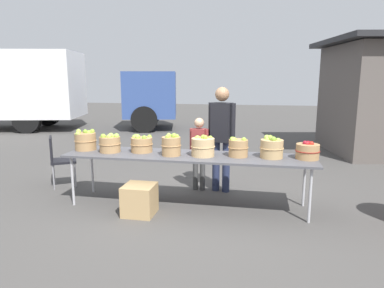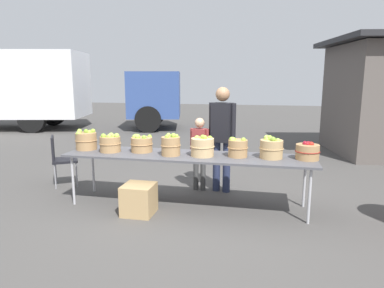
{
  "view_description": "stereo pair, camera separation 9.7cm",
  "coord_description": "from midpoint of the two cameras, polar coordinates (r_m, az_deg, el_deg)",
  "views": [
    {
      "loc": [
        0.96,
        -4.62,
        1.8
      ],
      "look_at": [
        0.0,
        0.3,
        0.85
      ],
      "focal_mm": 32.15,
      "sensor_mm": 36.0,
      "label": 1
    },
    {
      "loc": [
        1.05,
        -4.6,
        1.8
      ],
      "look_at": [
        0.0,
        0.3,
        0.85
      ],
      "focal_mm": 32.15,
      "sensor_mm": 36.0,
      "label": 2
    }
  ],
  "objects": [
    {
      "name": "produce_crate",
      "position": [
        4.74,
        -9.27,
        -9.1
      ],
      "size": [
        0.41,
        0.41,
        0.41
      ],
      "primitive_type": "cube",
      "color": "tan",
      "rests_on": "ground"
    },
    {
      "name": "folding_chair",
      "position": [
        6.22,
        -21.65,
        -2.04
      ],
      "size": [
        0.55,
        0.55,
        0.86
      ],
      "rotation": [
        0.0,
        0.0,
        2.12
      ],
      "color": "black",
      "rests_on": "ground"
    },
    {
      "name": "apple_basket_green_5",
      "position": [
        4.74,
        7.06,
        -0.55
      ],
      "size": [
        0.28,
        0.28,
        0.28
      ],
      "color": "#A87F51",
      "rests_on": "market_table"
    },
    {
      "name": "apple_basket_green_0",
      "position": [
        5.42,
        -17.74,
        0.55
      ],
      "size": [
        0.33,
        0.33,
        0.31
      ],
      "color": "#A87F51",
      "rests_on": "market_table"
    },
    {
      "name": "box_truck",
      "position": [
        13.49,
        -22.68,
        8.6
      ],
      "size": [
        7.99,
        3.83,
        2.75
      ],
      "rotation": [
        0.0,
        0.0,
        0.23
      ],
      "color": "white",
      "rests_on": "ground"
    },
    {
      "name": "apple_basket_green_6",
      "position": [
        4.75,
        12.5,
        -0.62
      ],
      "size": [
        0.32,
        0.32,
        0.31
      ],
      "color": "tan",
      "rests_on": "market_table"
    },
    {
      "name": "vendor_adult",
      "position": [
        5.46,
        4.42,
        2.15
      ],
      "size": [
        0.44,
        0.29,
        1.68
      ],
      "rotation": [
        0.0,
        0.0,
        2.92
      ],
      "color": "#262D4C",
      "rests_on": "ground"
    },
    {
      "name": "apple_basket_green_2",
      "position": [
        5.07,
        -8.92,
        0.0
      ],
      "size": [
        0.33,
        0.33,
        0.27
      ],
      "color": "#A87F51",
      "rests_on": "market_table"
    },
    {
      "name": "apple_basket_red_0",
      "position": [
        4.81,
        18.07,
        -1.11
      ],
      "size": [
        0.32,
        0.32,
        0.25
      ],
      "color": "#A87F51",
      "rests_on": "market_table"
    },
    {
      "name": "apple_basket_green_1",
      "position": [
        5.16,
        -13.97,
        0.07
      ],
      "size": [
        0.32,
        0.32,
        0.28
      ],
      "color": "#A87F51",
      "rests_on": "market_table"
    },
    {
      "name": "apple_basket_green_3",
      "position": [
        4.79,
        -4.03,
        -0.21
      ],
      "size": [
        0.28,
        0.28,
        0.32
      ],
      "color": "#A87F51",
      "rests_on": "market_table"
    },
    {
      "name": "market_table",
      "position": [
        4.85,
        -1.25,
        -2.18
      ],
      "size": [
        3.5,
        0.76,
        0.75
      ],
      "color": "#4C4C51",
      "rests_on": "ground"
    },
    {
      "name": "child_customer",
      "position": [
        5.55,
        0.68,
        -0.69
      ],
      "size": [
        0.31,
        0.18,
        1.19
      ],
      "rotation": [
        0.0,
        0.0,
        3.03
      ],
      "color": "#3F3F3F",
      "rests_on": "ground"
    },
    {
      "name": "apple_basket_green_4",
      "position": [
        4.75,
        1.25,
        -0.42
      ],
      "size": [
        0.34,
        0.34,
        0.3
      ],
      "color": "tan",
      "rests_on": "market_table"
    },
    {
      "name": "ground_plane",
      "position": [
        5.05,
        -1.22,
        -10.14
      ],
      "size": [
        40.0,
        40.0,
        0.0
      ],
      "primitive_type": "plane",
      "color": "#474442"
    }
  ]
}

